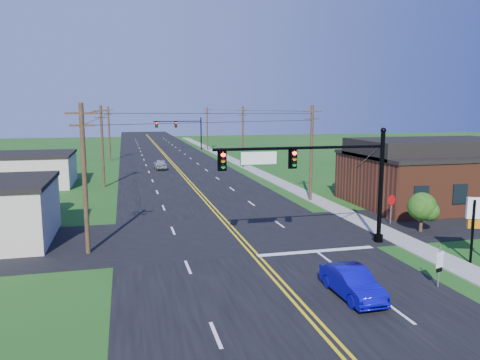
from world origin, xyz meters
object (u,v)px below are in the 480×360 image
object	(u,v)px
signal_mast_far	(180,128)
blue_car	(352,283)
stop_sign	(391,203)
route_sign	(440,264)
signal_mast_main	(317,173)

from	to	relation	value
signal_mast_far	blue_car	xyz separation A→B (m)	(-1.60, -79.88, -3.86)
stop_sign	route_sign	bearing A→B (deg)	-130.75
route_sign	blue_car	bearing A→B (deg)	162.98
blue_car	stop_sign	distance (m)	15.10
blue_car	route_sign	world-z (taller)	route_sign
signal_mast_far	stop_sign	xyz separation A→B (m)	(7.70, -68.02, -2.91)
route_sign	stop_sign	distance (m)	12.67
blue_car	stop_sign	bearing A→B (deg)	50.49
signal_mast_main	stop_sign	xyz separation A→B (m)	(7.80, 3.98, -3.11)
signal_mast_far	route_sign	xyz separation A→B (m)	(3.06, -79.80, -3.32)
route_sign	stop_sign	bearing A→B (deg)	50.59
signal_mast_main	blue_car	size ratio (longest dim) A/B	2.71
route_sign	signal_mast_main	bearing A→B (deg)	94.15
signal_mast_main	route_sign	bearing A→B (deg)	-67.95
signal_mast_main	stop_sign	size ratio (longest dim) A/B	4.96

